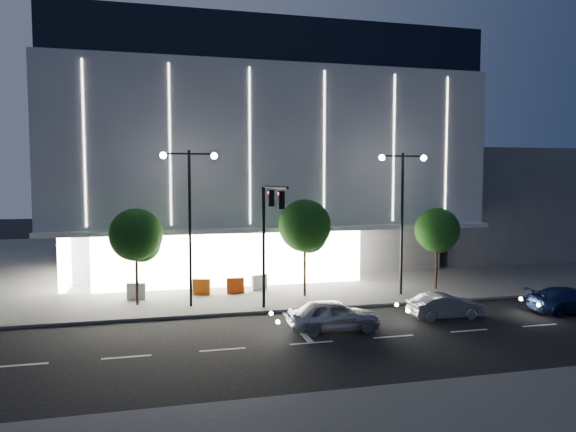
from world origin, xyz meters
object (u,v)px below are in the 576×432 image
at_px(traffic_mast, 269,224).
at_px(barrier_d, 259,282).
at_px(tree_right, 437,232).
at_px(barrier_a, 201,287).
at_px(tree_mid, 305,229).
at_px(street_lamp_west, 190,205).
at_px(barrier_c, 235,286).
at_px(tree_left, 136,238).
at_px(street_lamp_east, 402,202).
at_px(car_second, 446,306).
at_px(car_lead, 333,315).
at_px(barrier_b, 136,291).
at_px(car_third, 571,300).

height_order(traffic_mast, barrier_d, traffic_mast).
relative_size(traffic_mast, barrier_d, 6.43).
height_order(tree_right, barrier_a, tree_right).
bearing_deg(tree_mid, traffic_mast, -129.42).
distance_m(traffic_mast, street_lamp_west, 4.89).
height_order(barrier_a, barrier_c, same).
bearing_deg(tree_left, barrier_c, 15.36).
bearing_deg(barrier_a, street_lamp_east, 3.09).
height_order(tree_mid, car_second, tree_mid).
relative_size(traffic_mast, tree_right, 1.28).
relative_size(barrier_c, barrier_d, 1.00).
bearing_deg(tree_left, car_lead, -36.01).
height_order(street_lamp_west, street_lamp_east, same).
relative_size(street_lamp_west, street_lamp_east, 1.00).
bearing_deg(car_second, street_lamp_east, 1.02).
height_order(street_lamp_west, barrier_d, street_lamp_west).
bearing_deg(barrier_c, barrier_d, 21.10).
bearing_deg(street_lamp_east, barrier_c, 165.41).
bearing_deg(tree_mid, barrier_b, 172.41).
distance_m(barrier_a, barrier_c, 2.12).
bearing_deg(street_lamp_west, car_second, -21.57).
xyz_separation_m(tree_mid, car_third, (13.42, -6.76, -3.64)).
bearing_deg(tree_right, traffic_mast, -162.98).
height_order(street_lamp_east, barrier_a, street_lamp_east).
xyz_separation_m(tree_mid, car_lead, (-0.46, -6.94, -3.56)).
bearing_deg(car_lead, barrier_c, 24.75).
bearing_deg(traffic_mast, tree_right, 17.02).
distance_m(tree_right, barrier_b, 19.48).
relative_size(tree_mid, barrier_a, 5.59).
xyz_separation_m(tree_mid, barrier_a, (-6.25, 1.72, -3.68)).
bearing_deg(barrier_b, car_second, -18.30).
relative_size(car_second, barrier_c, 3.62).
height_order(tree_left, tree_right, tree_left).
bearing_deg(tree_right, car_lead, -143.74).
distance_m(barrier_b, barrier_c, 6.03).
xyz_separation_m(traffic_mast, tree_mid, (3.03, 3.68, -0.69)).
distance_m(street_lamp_west, barrier_c, 6.59).
bearing_deg(barrier_b, tree_right, 2.62).
xyz_separation_m(tree_right, barrier_d, (-11.48, 2.23, -3.23)).
bearing_deg(barrier_d, barrier_a, 166.98).
bearing_deg(car_lead, tree_right, -52.28).
bearing_deg(street_lamp_east, car_third, -37.63).
relative_size(street_lamp_east, barrier_b, 8.18).
xyz_separation_m(street_lamp_east, tree_mid, (-5.97, 1.02, -1.62)).
bearing_deg(barrier_b, traffic_mast, -28.56).
relative_size(street_lamp_west, barrier_c, 8.18).
bearing_deg(barrier_c, barrier_b, -177.07).
bearing_deg(barrier_c, barrier_a, 177.55).
bearing_deg(car_lead, barrier_d, 13.93).
relative_size(traffic_mast, street_lamp_east, 0.79).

